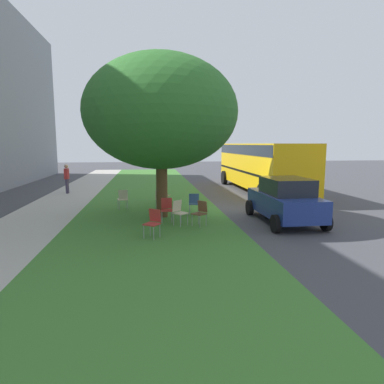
% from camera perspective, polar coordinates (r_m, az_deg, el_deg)
% --- Properties ---
extents(ground, '(80.00, 80.00, 0.00)m').
position_cam_1_polar(ground, '(14.75, 5.51, -3.03)').
color(ground, '#424247').
extents(grass_verge, '(48.00, 6.00, 0.01)m').
position_cam_1_polar(grass_verge, '(14.37, -7.04, -3.33)').
color(grass_verge, '#3D752D').
rests_on(grass_verge, ground).
extents(sidewalk_strip, '(48.00, 2.80, 0.01)m').
position_cam_1_polar(sidewalk_strip, '(15.00, -24.12, -3.51)').
color(sidewalk_strip, '#ADA89E').
rests_on(sidewalk_strip, ground).
extents(street_tree, '(5.84, 5.84, 6.22)m').
position_cam_1_polar(street_tree, '(13.12, -5.33, 13.35)').
color(street_tree, brown).
rests_on(street_tree, ground).
extents(chair_0, '(0.55, 0.55, 0.88)m').
position_cam_1_polar(chair_0, '(14.82, -5.36, -0.93)').
color(chair_0, beige).
rests_on(chair_0, ground).
extents(chair_1, '(0.54, 0.55, 0.88)m').
position_cam_1_polar(chair_1, '(15.88, -4.85, -0.31)').
color(chair_1, olive).
rests_on(chair_1, ground).
extents(chair_2, '(0.49, 0.48, 0.88)m').
position_cam_1_polar(chair_2, '(13.58, 0.34, -1.73)').
color(chair_2, '#335184').
rests_on(chair_2, ground).
extents(chair_3, '(0.59, 0.58, 0.88)m').
position_cam_1_polar(chair_3, '(11.85, -2.20, -3.21)').
color(chair_3, beige).
rests_on(chair_3, ground).
extents(chair_4, '(0.59, 0.59, 0.88)m').
position_cam_1_polar(chair_4, '(11.75, 1.46, -3.30)').
color(chair_4, brown).
rests_on(chair_4, ground).
extents(chair_5, '(0.51, 0.51, 0.88)m').
position_cam_1_polar(chair_5, '(14.97, -11.72, -0.98)').
color(chair_5, beige).
rests_on(chair_5, ground).
extents(chair_6, '(0.44, 0.43, 0.88)m').
position_cam_1_polar(chair_6, '(12.39, -4.34, -2.72)').
color(chair_6, '#B7332D').
rests_on(chair_6, ground).
extents(chair_7, '(0.58, 0.58, 0.88)m').
position_cam_1_polar(chair_7, '(10.34, -6.66, -4.95)').
color(chair_7, '#B7332D').
rests_on(chair_7, ground).
extents(parked_car, '(3.70, 1.92, 1.65)m').
position_cam_1_polar(parked_car, '(12.66, 15.56, -1.30)').
color(parked_car, navy).
rests_on(parked_car, ground).
extents(school_bus, '(10.40, 2.80, 2.88)m').
position_cam_1_polar(school_bus, '(20.39, 11.60, 4.94)').
color(school_bus, yellow).
rests_on(school_bus, ground).
extents(pedestrian_0, '(0.37, 0.22, 1.69)m').
position_cam_1_polar(pedestrian_0, '(20.72, -20.58, 2.32)').
color(pedestrian_0, '#3F3851').
rests_on(pedestrian_0, ground).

